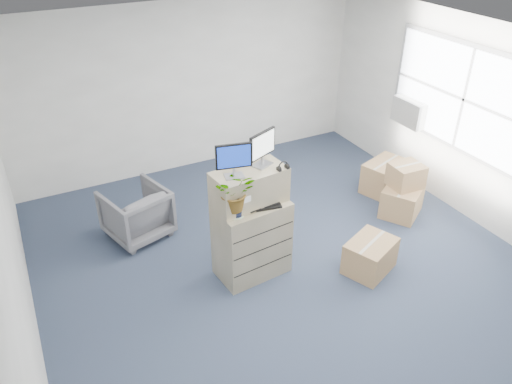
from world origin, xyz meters
TOP-DOWN VIEW (x-y plane):
  - ground at (0.00, 0.00)m, footprint 7.00×7.00m
  - wall_back at (0.00, 3.51)m, footprint 6.00×0.02m
  - wall_right at (3.01, 0.00)m, footprint 0.02×7.00m
  - window at (2.96, 0.50)m, footprint 0.07×2.72m
  - ac_unit at (2.87, 1.40)m, footprint 0.24×0.60m
  - filing_cabinet_lower at (-0.43, 0.40)m, footprint 0.92×0.61m
  - filing_cabinet_upper at (-0.43, 0.44)m, footprint 0.91×0.52m
  - monitor_left at (-0.64, 0.39)m, footprint 0.41×0.20m
  - monitor_right at (-0.24, 0.49)m, footprint 0.40×0.24m
  - headphones at (-0.08, 0.29)m, footprint 0.14×0.03m
  - keyboard at (-0.35, 0.30)m, footprint 0.49×0.27m
  - mouse at (-0.11, 0.36)m, footprint 0.10×0.07m
  - water_bottle at (-0.37, 0.44)m, footprint 0.06×0.06m
  - phone_dock at (-0.48, 0.46)m, footprint 0.06×0.06m
  - external_drive at (-0.13, 0.51)m, footprint 0.25×0.22m
  - tissue_box at (-0.11, 0.53)m, footprint 0.25×0.18m
  - potted_plant at (-0.69, 0.28)m, footprint 0.57×0.60m
  - office_chair at (-1.50, 1.83)m, footprint 0.96×0.92m
  - cardboard_boxes at (1.91, 0.58)m, footprint 2.23×2.16m

SIDE VIEW (x-z plane):
  - ground at x=0.00m, z-range 0.00..0.00m
  - cardboard_boxes at x=1.91m, z-range -0.12..0.68m
  - office_chair at x=-1.50m, z-range 0.00..0.80m
  - filing_cabinet_lower at x=-0.43m, z-range 0.00..1.01m
  - keyboard at x=-0.35m, z-range 1.01..1.04m
  - mouse at x=-0.11m, z-range 1.01..1.05m
  - external_drive at x=-0.13m, z-range 1.01..1.08m
  - phone_dock at x=-0.48m, z-range 0.99..1.13m
  - tissue_box at x=-0.11m, z-range 1.08..1.16m
  - water_bottle at x=-0.37m, z-range 1.01..1.24m
  - ac_unit at x=2.87m, z-range 1.00..1.40m
  - filing_cabinet_upper at x=-0.43m, z-range 1.01..1.45m
  - potted_plant at x=-0.69m, z-range 1.05..1.51m
  - wall_back at x=0.00m, z-range 0.00..2.80m
  - wall_right at x=3.01m, z-range 0.00..2.80m
  - headphones at x=-0.08m, z-range 1.42..1.55m
  - monitor_left at x=-0.64m, z-range 1.47..1.88m
  - monitor_right at x=-0.24m, z-range 1.47..1.90m
  - window at x=2.96m, z-range 0.94..2.46m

